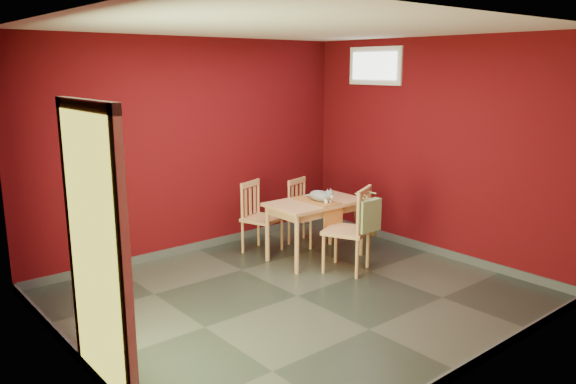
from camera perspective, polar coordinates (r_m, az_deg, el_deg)
ground at (r=5.96m, az=0.95°, el=-10.51°), size 4.50×4.50×0.00m
room_shell at (r=5.94m, az=0.96°, el=-10.06°), size 4.50×4.50×4.50m
doorway at (r=4.16m, az=-19.07°, el=-5.08°), size 0.06×1.01×2.13m
window at (r=7.76m, az=8.81°, el=12.55°), size 0.05×0.90×0.50m
outlet_plate at (r=8.28m, az=0.32°, el=-1.64°), size 0.08×0.02×0.12m
dining_table at (r=6.90m, az=2.79°, el=-1.65°), size 1.19×0.71×0.73m
table_runner at (r=6.82m, az=3.40°, el=-1.47°), size 0.32×0.64×0.32m
chair_far_left at (r=7.21m, az=-2.92°, el=-2.46°), size 0.54×0.54×0.91m
chair_far_right at (r=7.53m, az=1.71°, el=-1.93°), size 0.49×0.49×0.88m
chair_near at (r=6.52m, az=6.36°, el=-3.71°), size 0.62×0.62×1.01m
tote_bag at (r=6.37m, az=8.23°, el=-2.37°), size 0.31×0.19×0.43m
cat at (r=6.84m, az=3.27°, el=-0.18°), size 0.34×0.43×0.19m
picture_frame at (r=8.06m, az=7.89°, el=-3.06°), size 0.14×0.36×0.36m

